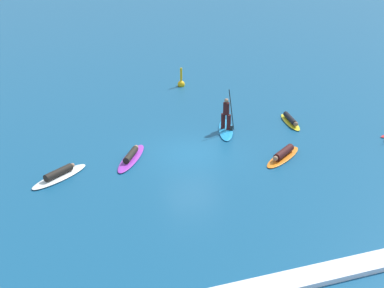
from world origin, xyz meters
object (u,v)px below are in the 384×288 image
object	(u,v)px
surfer_on_white_board	(59,175)
surfer_on_purple_board	(131,157)
surfer_on_blue_board	(226,124)
marker_buoy	(181,83)
surfer_on_orange_board	(283,155)
surfer_on_yellow_board	(290,121)

from	to	relation	value
surfer_on_white_board	surfer_on_purple_board	distance (m)	3.48
surfer_on_purple_board	surfer_on_blue_board	bearing A→B (deg)	-39.92
surfer_on_blue_board	marker_buoy	distance (m)	8.18
surfer_on_blue_board	surfer_on_white_board	bearing A→B (deg)	-52.93
surfer_on_blue_board	surfer_on_orange_board	distance (m)	4.23
surfer_on_purple_board	surfer_on_orange_board	distance (m)	7.09
surfer_on_purple_board	surfer_on_orange_board	xyz separation A→B (m)	(6.74, -2.21, 0.03)
surfer_on_orange_board	marker_buoy	size ratio (longest dim) A/B	2.08
marker_buoy	surfer_on_blue_board	bearing A→B (deg)	-91.70
surfer_on_yellow_board	marker_buoy	world-z (taller)	marker_buoy
surfer_on_white_board	marker_buoy	bearing A→B (deg)	14.30
marker_buoy	surfer_on_yellow_board	bearing A→B (deg)	-67.22
surfer_on_orange_board	surfer_on_yellow_board	size ratio (longest dim) A/B	1.04
surfer_on_orange_board	marker_buoy	world-z (taller)	marker_buoy
surfer_on_purple_board	marker_buoy	size ratio (longest dim) A/B	2.33
surfer_on_yellow_board	surfer_on_blue_board	bearing A→B (deg)	-82.62
surfer_on_purple_board	surfer_on_yellow_board	xyz separation A→B (m)	(9.26, 1.70, 0.01)
surfer_on_blue_board	surfer_on_yellow_board	bearing A→B (deg)	108.28
surfer_on_purple_board	surfer_on_blue_board	distance (m)	5.83
surfer_on_white_board	surfer_on_purple_board	xyz separation A→B (m)	(3.38, 0.82, -0.01)
surfer_on_purple_board	marker_buoy	distance (m)	11.55
surfer_on_white_board	surfer_on_blue_board	xyz separation A→B (m)	(8.91, 2.66, 0.26)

